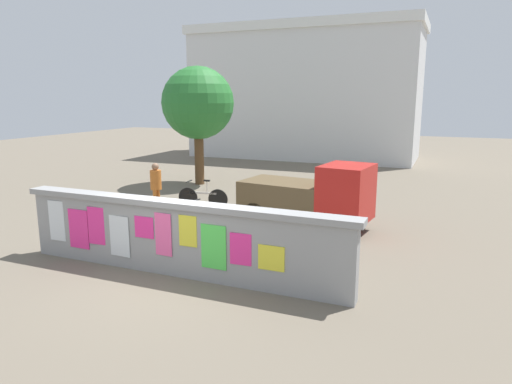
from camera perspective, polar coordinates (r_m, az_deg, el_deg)
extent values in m
plane|color=#6B6051|center=(16.89, 5.09, -0.72)|extent=(60.00, 60.00, 0.00)
cube|color=gray|center=(9.65, -9.65, -5.97)|extent=(7.34, 0.30, 1.43)
cube|color=gray|center=(9.44, -9.81, -1.47)|extent=(7.54, 0.42, 0.12)
cube|color=silver|center=(11.40, -23.31, -3.27)|extent=(0.43, 0.03, 0.92)
cube|color=#F42D8C|center=(11.00, -20.99, -4.27)|extent=(0.55, 0.02, 0.89)
cube|color=#F42D8C|center=(10.63, -19.06, -3.97)|extent=(0.42, 0.04, 0.83)
cube|color=silver|center=(10.29, -16.45, -5.25)|extent=(0.51, 0.03, 0.89)
cube|color=#F42D8C|center=(9.82, -13.61, -4.25)|extent=(0.46, 0.01, 0.45)
cube|color=#F9599E|center=(9.59, -11.34, -5.16)|extent=(0.39, 0.03, 0.89)
cube|color=yellow|center=(9.25, -8.39, -4.78)|extent=(0.40, 0.02, 0.63)
cube|color=#4CD84C|center=(9.06, -5.25, -6.76)|extent=(0.55, 0.02, 0.89)
cube|color=#F42D8C|center=(8.80, -1.90, -7.06)|extent=(0.44, 0.03, 0.62)
cube|color=yellow|center=(8.60, 1.88, -8.13)|extent=(0.52, 0.01, 0.48)
cylinder|color=black|center=(13.25, 12.26, -2.85)|extent=(0.72, 0.29, 0.70)
cylinder|color=black|center=(12.06, 10.31, -4.21)|extent=(0.72, 0.29, 0.70)
cylinder|color=black|center=(14.19, 2.64, -1.62)|extent=(0.72, 0.29, 0.70)
cylinder|color=black|center=(13.09, -0.02, -2.76)|extent=(0.72, 0.29, 0.70)
cube|color=red|center=(12.52, 11.03, -0.13)|extent=(1.39, 1.64, 1.50)
cube|color=brown|center=(13.26, 3.64, -0.59)|extent=(2.58, 1.80, 0.90)
cylinder|color=black|center=(12.67, -7.18, -3.57)|extent=(0.61, 0.14, 0.60)
cylinder|color=black|center=(13.43, -11.79, -2.86)|extent=(0.61, 0.16, 0.60)
cube|color=gold|center=(12.97, -9.60, -2.01)|extent=(1.01, 0.31, 0.32)
cube|color=black|center=(13.05, -10.33, -1.15)|extent=(0.57, 0.26, 0.10)
cube|color=#262626|center=(12.59, -7.62, -1.10)|extent=(0.08, 0.56, 0.03)
cylinder|color=black|center=(15.51, -8.35, -0.67)|extent=(0.66, 0.13, 0.66)
cylinder|color=black|center=(15.13, -4.70, -0.89)|extent=(0.66, 0.13, 0.66)
cube|color=silver|center=(15.28, -6.56, -0.12)|extent=(0.95, 0.17, 0.06)
cylinder|color=silver|center=(15.18, -6.06, 0.66)|extent=(0.03, 0.03, 0.40)
cube|color=black|center=(15.14, -6.07, 1.41)|extent=(0.21, 0.11, 0.05)
cube|color=black|center=(15.38, -8.24, 1.33)|extent=(0.10, 0.44, 0.03)
cylinder|color=#BF6626|center=(14.62, -12.30, -1.29)|extent=(0.12, 0.12, 0.80)
cylinder|color=#BF6626|center=(14.77, -11.92, -1.14)|extent=(0.12, 0.12, 0.80)
cylinder|color=#BF6626|center=(14.56, -12.23, 1.47)|extent=(0.35, 0.35, 0.60)
sphere|color=#8C664C|center=(14.49, -12.30, 3.07)|extent=(0.22, 0.22, 0.22)
cylinder|color=brown|center=(19.46, -7.00, 4.36)|extent=(0.39, 0.39, 2.32)
sphere|color=#27712D|center=(19.31, -7.16, 10.83)|extent=(2.95, 2.95, 2.95)
cube|color=silver|center=(28.46, 6.02, 11.57)|extent=(13.06, 5.25, 7.17)
cube|color=silver|center=(28.71, 6.19, 19.25)|extent=(13.36, 5.55, 0.50)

